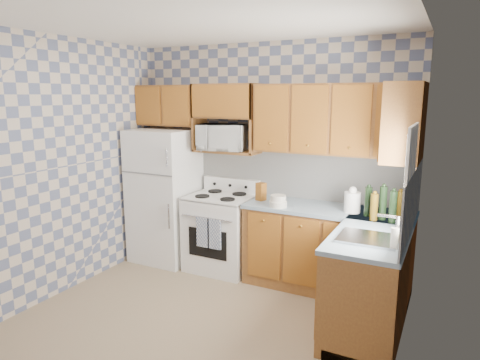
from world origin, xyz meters
name	(u,v)px	position (x,y,z in m)	size (l,w,h in m)	color
floor	(199,326)	(0.00, 0.00, 0.00)	(3.40, 3.40, 0.00)	#91755A
back_wall	(268,159)	(0.00, 1.60, 1.35)	(3.40, 0.02, 2.70)	slate
right_wall	(404,206)	(1.70, 0.00, 1.35)	(0.02, 3.20, 2.70)	slate
backsplash_back	(300,174)	(0.40, 1.59, 1.20)	(2.60, 0.01, 0.56)	white
backsplash_right	(412,201)	(1.69, 0.80, 1.20)	(0.01, 1.60, 0.56)	white
refrigerator	(165,195)	(-1.27, 1.25, 0.84)	(0.75, 0.70, 1.68)	white
stove_body	(221,233)	(-0.47, 1.28, 0.45)	(0.76, 0.65, 0.90)	white
cooktop	(221,197)	(-0.47, 1.28, 0.91)	(0.76, 0.65, 0.03)	silver
backguard	(232,185)	(-0.47, 1.55, 1.00)	(0.76, 0.08, 0.17)	white
dish_towel_left	(203,232)	(-0.51, 0.93, 0.56)	(0.17, 0.03, 0.35)	navy
dish_towel_right	(214,234)	(-0.37, 0.93, 0.56)	(0.17, 0.03, 0.35)	navy
base_cabinets_back	(326,250)	(0.82, 1.30, 0.44)	(1.75, 0.60, 0.88)	brown
base_cabinets_right	(372,277)	(1.40, 0.80, 0.44)	(0.60, 1.60, 0.88)	brown
countertop_back	(328,210)	(0.82, 1.30, 0.90)	(1.77, 0.63, 0.04)	#758F9E
countertop_right	(375,230)	(1.40, 0.80, 0.90)	(0.63, 1.60, 0.04)	#758F9E
upper_cabinets_back	(335,119)	(0.82, 1.44, 1.85)	(1.75, 0.33, 0.74)	brown
upper_cabinets_fridge	(170,105)	(-1.29, 1.44, 1.97)	(0.82, 0.33, 0.50)	brown
upper_cabinets_right	(405,122)	(1.53, 1.25, 1.85)	(0.33, 0.70, 0.74)	brown
microwave_shelf	(227,151)	(-0.47, 1.44, 1.44)	(0.80, 0.33, 0.03)	brown
microwave	(223,137)	(-0.50, 1.39, 1.61)	(0.56, 0.38, 0.31)	white
sink	(368,239)	(1.40, 0.45, 0.93)	(0.48, 0.40, 0.03)	#B7B7BC
window	(410,180)	(1.69, 0.45, 1.45)	(0.02, 0.66, 0.86)	white
bottle_0	(383,203)	(1.41, 1.11, 1.08)	(0.07, 0.07, 0.33)	black
bottle_1	(393,207)	(1.51, 1.05, 1.07)	(0.07, 0.07, 0.30)	black
bottle_2	(400,206)	(1.56, 1.15, 1.06)	(0.07, 0.07, 0.28)	#583F0E
bottle_3	(374,207)	(1.34, 1.04, 1.05)	(0.07, 0.07, 0.26)	#583F0E
bottle_4	(368,202)	(1.26, 1.17, 1.07)	(0.07, 0.07, 0.29)	black
knife_block	(261,192)	(0.05, 1.28, 1.02)	(0.09, 0.09, 0.20)	brown
electric_kettle	(352,202)	(1.09, 1.24, 1.02)	(0.17, 0.17, 0.21)	white
food_containers	(278,201)	(0.33, 1.10, 0.98)	(0.19, 0.19, 0.13)	beige
soap_bottle	(394,239)	(1.62, 0.31, 1.01)	(0.06, 0.06, 0.17)	beige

